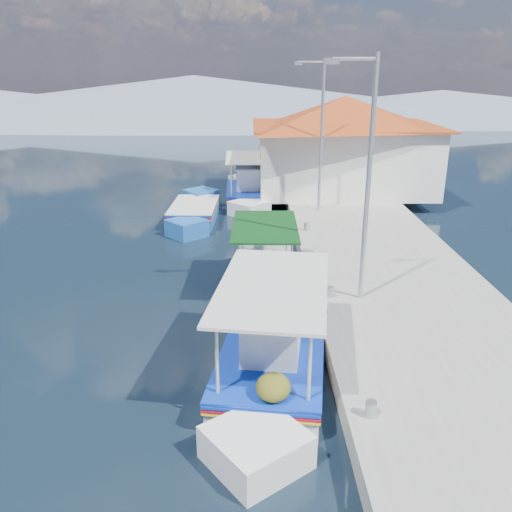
{
  "coord_description": "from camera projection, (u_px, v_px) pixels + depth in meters",
  "views": [
    {
      "loc": [
        1.75,
        -10.65,
        6.19
      ],
      "look_at": [
        1.89,
        3.0,
        1.3
      ],
      "focal_mm": 37.24,
      "sensor_mm": 36.0,
      "label": 1
    }
  ],
  "objects": [
    {
      "name": "ground",
      "position": [
        175.0,
        354.0,
        12.1
      ],
      "size": [
        160.0,
        160.0,
        0.0
      ],
      "primitive_type": "plane",
      "color": "black",
      "rests_on": "ground"
    },
    {
      "name": "quay",
      "position": [
        375.0,
        255.0,
        17.72
      ],
      "size": [
        5.0,
        44.0,
        0.5
      ],
      "primitive_type": "cube",
      "color": "#9C9992",
      "rests_on": "ground"
    },
    {
      "name": "bollards",
      "position": [
        315.0,
        251.0,
        16.86
      ],
      "size": [
        0.2,
        17.2,
        0.3
      ],
      "color": "#A5A8AD",
      "rests_on": "quay"
    },
    {
      "name": "main_caique",
      "position": [
        272.0,
        357.0,
        11.09
      ],
      "size": [
        2.75,
        7.14,
        2.38
      ],
      "rotation": [
        0.0,
        0.0,
        0.14
      ],
      "color": "white",
      "rests_on": "ground"
    },
    {
      "name": "caique_green_canopy",
      "position": [
        264.0,
        280.0,
        15.46
      ],
      "size": [
        1.87,
        5.95,
        2.22
      ],
      "rotation": [
        0.0,
        0.0,
        0.02
      ],
      "color": "white",
      "rests_on": "ground"
    },
    {
      "name": "caique_blue_hull",
      "position": [
        195.0,
        214.0,
        22.51
      ],
      "size": [
        1.96,
        6.18,
        1.1
      ],
      "rotation": [
        0.0,
        0.0,
        0.04
      ],
      "color": "#1C59AC",
      "rests_on": "ground"
    },
    {
      "name": "caique_far",
      "position": [
        248.0,
        193.0,
        25.56
      ],
      "size": [
        2.15,
        6.93,
        2.43
      ],
      "rotation": [
        0.0,
        0.0,
        -0.02
      ],
      "color": "white",
      "rests_on": "ground"
    },
    {
      "name": "harbor_building",
      "position": [
        343.0,
        142.0,
        25.34
      ],
      "size": [
        10.49,
        10.49,
        4.4
      ],
      "color": "white",
      "rests_on": "quay"
    },
    {
      "name": "lamp_post_near",
      "position": [
        365.0,
        170.0,
        12.73
      ],
      "size": [
        1.21,
        0.14,
        6.0
      ],
      "color": "#A5A8AD",
      "rests_on": "quay"
    },
    {
      "name": "lamp_post_far",
      "position": [
        319.0,
        128.0,
        21.2
      ],
      "size": [
        1.21,
        0.14,
        6.0
      ],
      "color": "#A5A8AD",
      "rests_on": "quay"
    },
    {
      "name": "mountain_ridge",
      "position": [
        290.0,
        103.0,
        64.19
      ],
      "size": [
        171.4,
        96.0,
        5.5
      ],
      "color": "slate",
      "rests_on": "ground"
    }
  ]
}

